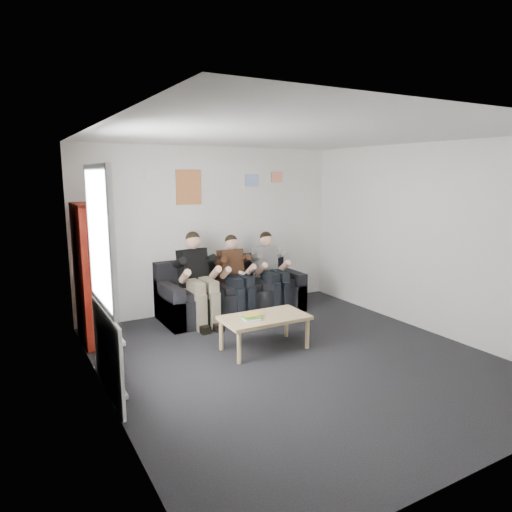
% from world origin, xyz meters
% --- Properties ---
extents(room_shell, '(5.00, 5.00, 5.00)m').
position_xyz_m(room_shell, '(0.00, 0.00, 1.35)').
color(room_shell, black).
rests_on(room_shell, ground).
extents(sofa, '(2.32, 0.95, 0.89)m').
position_xyz_m(sofa, '(0.12, 2.06, 0.32)').
color(sofa, black).
rests_on(sofa, ground).
extents(bookshelf, '(0.28, 0.85, 1.88)m').
position_xyz_m(bookshelf, '(-2.08, 1.85, 0.94)').
color(bookshelf, maroon).
rests_on(bookshelf, ground).
extents(coffee_table, '(1.12, 0.61, 0.45)m').
position_xyz_m(coffee_table, '(-0.19, 0.46, 0.39)').
color(coffee_table, tan).
rests_on(coffee_table, ground).
extents(game_cases, '(0.26, 0.22, 0.05)m').
position_xyz_m(game_cases, '(-0.39, 0.44, 0.47)').
color(game_cases, white).
rests_on(game_cases, coffee_table).
extents(person_left, '(0.43, 0.91, 1.40)m').
position_xyz_m(person_left, '(-0.53, 1.85, 0.70)').
color(person_left, black).
rests_on(person_left, sofa).
extents(person_middle, '(0.38, 0.81, 1.31)m').
position_xyz_m(person_middle, '(0.12, 1.86, 0.66)').
color(person_middle, '#452417').
rests_on(person_middle, sofa).
extents(person_right, '(0.39, 0.82, 1.32)m').
position_xyz_m(person_right, '(0.77, 1.86, 0.67)').
color(person_right, silver).
rests_on(person_right, sofa).
extents(radiator, '(0.10, 0.64, 0.60)m').
position_xyz_m(radiator, '(-2.15, 0.20, 0.35)').
color(radiator, silver).
rests_on(radiator, ground).
extents(window, '(0.05, 1.30, 2.36)m').
position_xyz_m(window, '(-2.22, 0.20, 1.03)').
color(window, white).
rests_on(window, room_shell).
extents(poster_large, '(0.42, 0.01, 0.55)m').
position_xyz_m(poster_large, '(-0.40, 2.49, 2.05)').
color(poster_large, gold).
rests_on(poster_large, room_shell).
extents(poster_blue, '(0.25, 0.01, 0.20)m').
position_xyz_m(poster_blue, '(0.75, 2.49, 2.15)').
color(poster_blue, '#416BE0').
rests_on(poster_blue, room_shell).
extents(poster_pink, '(0.22, 0.01, 0.18)m').
position_xyz_m(poster_pink, '(1.25, 2.49, 2.20)').
color(poster_pink, '#E0468A').
rests_on(poster_pink, room_shell).
extents(poster_sign, '(0.20, 0.01, 0.14)m').
position_xyz_m(poster_sign, '(-1.00, 2.49, 2.25)').
color(poster_sign, white).
rests_on(poster_sign, room_shell).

